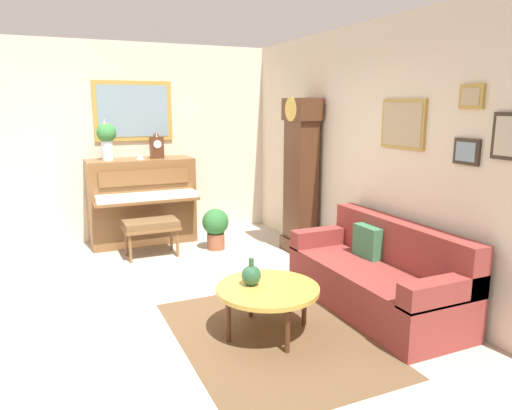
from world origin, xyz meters
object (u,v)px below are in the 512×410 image
object	(u,v)px
coffee_table	(268,290)
piano	(142,201)
piano_bench	(151,226)
teacup	(140,157)
grandfather_clock	(301,181)
flower_vase	(107,137)
mantel_clock	(157,146)
green_jug	(251,275)
potted_plant	(216,226)
couch	(378,277)

from	to	relation	value
coffee_table	piano	bearing A→B (deg)	-172.77
piano_bench	teacup	distance (m)	1.06
grandfather_clock	flower_vase	bearing A→B (deg)	-120.23
coffee_table	mantel_clock	size ratio (longest dim) A/B	2.32
piano_bench	flower_vase	xyz separation A→B (m)	(-0.71, -0.39, 1.11)
piano_bench	coffee_table	size ratio (longest dim) A/B	0.80
mantel_clock	green_jug	xyz separation A→B (m)	(3.17, 0.06, -0.86)
grandfather_clock	potted_plant	world-z (taller)	grandfather_clock
coffee_table	mantel_clock	bearing A→B (deg)	-177.00
mantel_clock	teacup	xyz separation A→B (m)	(0.04, -0.25, -0.15)
grandfather_clock	couch	bearing A→B (deg)	-6.28
green_jug	coffee_table	bearing A→B (deg)	46.94
piano	green_jug	world-z (taller)	piano
piano_bench	flower_vase	bearing A→B (deg)	-151.03
flower_vase	coffee_table	bearing A→B (deg)	14.40
teacup	couch	bearing A→B (deg)	26.93
piano	mantel_clock	bearing A→B (deg)	89.51
piano_bench	mantel_clock	xyz separation A→B (m)	(-0.71, 0.27, 0.96)
piano	grandfather_clock	bearing A→B (deg)	54.28
couch	coffee_table	xyz separation A→B (m)	(0.05, -1.20, 0.08)
teacup	piano_bench	bearing A→B (deg)	-2.38
coffee_table	couch	bearing A→B (deg)	92.23
flower_vase	piano_bench	bearing A→B (deg)	28.97
grandfather_clock	potted_plant	xyz separation A→B (m)	(-0.56, -0.99, -0.64)
mantel_clock	green_jug	world-z (taller)	mantel_clock
grandfather_clock	green_jug	xyz separation A→B (m)	(1.86, -1.52, -0.45)
couch	coffee_table	size ratio (longest dim) A/B	2.16
green_jug	piano	bearing A→B (deg)	-174.47
couch	potted_plant	size ratio (longest dim) A/B	3.39
piano_bench	flower_vase	size ratio (longest dim) A/B	1.21
flower_vase	teacup	distance (m)	0.51
piano	grandfather_clock	world-z (taller)	grandfather_clock
piano	potted_plant	world-z (taller)	piano
grandfather_clock	flower_vase	size ratio (longest dim) A/B	3.50
coffee_table	teacup	xyz separation A→B (m)	(-3.23, -0.42, 0.83)
flower_vase	mantel_clock	bearing A→B (deg)	89.96
green_jug	potted_plant	bearing A→B (deg)	167.69
coffee_table	mantel_clock	xyz separation A→B (m)	(-3.27, -0.17, 0.98)
mantel_clock	flower_vase	size ratio (longest dim) A/B	0.66
grandfather_clock	flower_vase	xyz separation A→B (m)	(-1.31, -2.25, 0.55)
piano	couch	xyz separation A→B (m)	(3.23, 1.62, -0.29)
flower_vase	green_jug	size ratio (longest dim) A/B	2.42
coffee_table	green_jug	bearing A→B (deg)	-133.06
grandfather_clock	green_jug	world-z (taller)	grandfather_clock
teacup	green_jug	size ratio (longest dim) A/B	0.48
teacup	grandfather_clock	bearing A→B (deg)	55.15
coffee_table	potted_plant	world-z (taller)	potted_plant
couch	piano_bench	bearing A→B (deg)	-146.77
teacup	potted_plant	size ratio (longest dim) A/B	0.21
grandfather_clock	potted_plant	size ratio (longest dim) A/B	3.62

